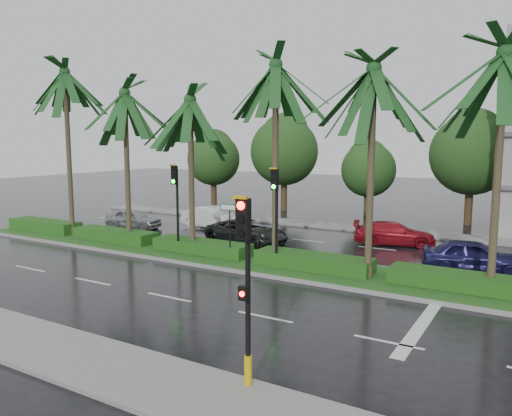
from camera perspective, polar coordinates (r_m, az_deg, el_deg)
The scene contains 17 objects.
ground at distance 22.52m, azimuth -1.55°, elevation -6.81°, with size 120.00×120.00×0.00m, color black.
near_sidewalk at distance 15.30m, azimuth -23.04°, elevation -14.32°, with size 40.00×2.40×0.12m, color slate.
far_sidewalk at distance 33.06m, azimuth 9.59°, elevation -2.13°, with size 40.00×2.00×0.12m, color slate.
median at distance 23.32m, azimuth -0.24°, elevation -6.10°, with size 36.00×4.00×0.15m.
hedge at distance 23.24m, azimuth -0.24°, elevation -5.21°, with size 35.20×1.40×0.60m.
lane_markings at distance 20.73m, azimuth 5.00°, elevation -8.10°, with size 34.00×13.06×0.01m.
palm_row at distance 23.44m, azimuth -2.93°, elevation 13.18°, with size 26.30×4.20×10.19m.
signal_near at distance 11.11m, azimuth -1.18°, elevation -8.69°, with size 0.34×0.45×4.36m.
signal_median_left at distance 24.54m, azimuth -9.14°, elevation 1.42°, with size 0.34×0.42×4.36m.
signal_median_right at distance 21.46m, azimuth 2.23°, elevation 0.62°, with size 0.34×0.42×4.36m.
street_sign at distance 23.02m, azimuth -3.05°, elevation -1.10°, with size 0.95×0.09×2.60m.
bg_trees at distance 37.65m, azimuth 13.87°, elevation 6.09°, with size 32.87×5.47×7.90m.
car_silver at distance 33.30m, azimuth -13.83°, elevation -1.18°, with size 3.70×1.49×1.26m, color #999DA0.
car_white at distance 32.32m, azimuth -4.98°, elevation -1.11°, with size 4.29×1.50×1.41m, color white.
car_darkgrey at distance 27.33m, azimuth -1.06°, elevation -2.78°, with size 4.85×2.23×1.35m, color black.
car_red at distance 28.18m, azimuth 15.50°, elevation -2.83°, with size 4.34×1.77×1.26m, color maroon.
car_blue at distance 23.48m, azimuth 23.60°, elevation -5.06°, with size 4.20×1.69×1.43m, color #1C1A50.
Camera 1 is at (11.62, -18.44, 5.63)m, focal length 35.00 mm.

